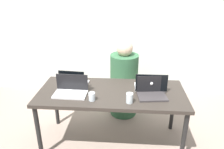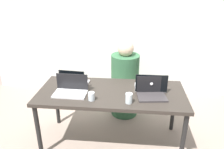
# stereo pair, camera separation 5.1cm
# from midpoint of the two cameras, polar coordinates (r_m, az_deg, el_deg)

# --- Properties ---
(ground_plane) EXTENTS (12.00, 12.00, 0.00)m
(ground_plane) POSITION_cam_midpoint_polar(r_m,az_deg,el_deg) (2.89, 0.39, -16.87)
(ground_plane) COLOR gray
(back_wall) EXTENTS (4.50, 0.10, 2.66)m
(back_wall) POSITION_cam_midpoint_polar(r_m,az_deg,el_deg) (3.66, 2.52, 14.89)
(back_wall) COLOR silver
(back_wall) RESTS_ON ground
(desk) EXTENTS (1.67, 0.73, 0.70)m
(desk) POSITION_cam_midpoint_polar(r_m,az_deg,el_deg) (2.52, 0.43, -5.71)
(desk) COLOR #322C26
(desk) RESTS_ON ground
(person_at_center) EXTENTS (0.44, 0.44, 1.13)m
(person_at_center) POSITION_cam_midpoint_polar(r_m,az_deg,el_deg) (3.17, 3.82, -2.25)
(person_at_center) COLOR #32603E
(person_at_center) RESTS_ON ground
(laptop_front_left) EXTENTS (0.37, 0.24, 0.20)m
(laptop_front_left) POSITION_cam_midpoint_polar(r_m,az_deg,el_deg) (2.48, -10.12, -3.89)
(laptop_front_left) COLOR silver
(laptop_front_left) RESTS_ON desk
(laptop_front_right) EXTENTS (0.33, 0.26, 0.21)m
(laptop_front_right) POSITION_cam_midpoint_polar(r_m,az_deg,el_deg) (2.42, 10.87, -4.61)
(laptop_front_right) COLOR #393537
(laptop_front_right) RESTS_ON desk
(laptop_back_left) EXTENTS (0.32, 0.27, 0.22)m
(laptop_back_left) POSITION_cam_midpoint_polar(r_m,az_deg,el_deg) (2.65, -9.27, -1.91)
(laptop_back_left) COLOR silver
(laptop_back_left) RESTS_ON desk
(laptop_back_right) EXTENTS (0.36, 0.26, 0.22)m
(laptop_back_right) POSITION_cam_midpoint_polar(r_m,az_deg,el_deg) (2.55, 10.58, -3.00)
(laptop_back_right) COLOR silver
(laptop_back_right) RESTS_ON desk
(water_glass_left) EXTENTS (0.07, 0.07, 0.09)m
(water_glass_left) POSITION_cam_midpoint_polar(r_m,az_deg,el_deg) (2.31, -4.76, -5.83)
(water_glass_left) COLOR silver
(water_glass_left) RESTS_ON desk
(water_glass_right) EXTENTS (0.07, 0.07, 0.11)m
(water_glass_right) POSITION_cam_midpoint_polar(r_m,az_deg,el_deg) (2.26, 5.09, -6.36)
(water_glass_right) COLOR silver
(water_glass_right) RESTS_ON desk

